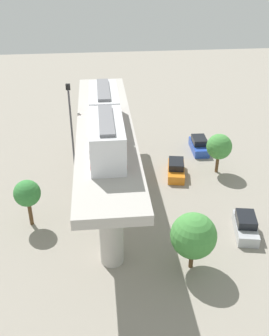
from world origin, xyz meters
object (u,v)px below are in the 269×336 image
at_px(parked_car_silver, 245,226).
at_px(parked_car_orange, 176,169).
at_px(train, 105,121).
at_px(tree_near_viaduct, 27,194).
at_px(tree_mid_lot, 219,147).
at_px(tree_far_corner, 193,236).
at_px(signal_post, 72,129).
at_px(parked_car_blue, 199,145).

bearing_deg(parked_car_silver, parked_car_orange, 122.93).
xyz_separation_m(train, tree_near_viaduct, (-7.22, -1.06, -6.24)).
bearing_deg(parked_car_orange, tree_near_viaduct, -144.00).
bearing_deg(tree_mid_lot, parked_car_orange, -176.36).
relative_size(train, tree_far_corner, 2.68).
bearing_deg(tree_far_corner, parked_car_orange, 83.96).
bearing_deg(parked_car_silver, signal_post, 154.60).
relative_size(parked_car_orange, tree_mid_lot, 0.96).
height_order(parked_car_orange, tree_far_corner, tree_far_corner).
height_order(parked_car_orange, signal_post, signal_post).
relative_size(parked_car_blue, tree_near_viaduct, 0.92).
relative_size(parked_car_silver, parked_car_orange, 1.00).
xyz_separation_m(tree_near_viaduct, signal_post, (3.82, 8.07, 2.49)).
xyz_separation_m(parked_car_blue, tree_near_viaduct, (-18.97, -12.88, 2.64)).
relative_size(parked_car_silver, tree_mid_lot, 0.97).
relative_size(tree_mid_lot, signal_post, 0.43).
distance_m(train, tree_mid_lot, 15.54).
distance_m(train, signal_post, 8.65).
xyz_separation_m(train, tree_mid_lot, (12.53, 6.55, -6.44)).
relative_size(parked_car_silver, tree_far_corner, 0.88).
height_order(tree_mid_lot, signal_post, signal_post).
bearing_deg(train, tree_mid_lot, 27.58).
distance_m(parked_car_silver, parked_car_blue, 16.03).
distance_m(parked_car_blue, signal_post, 16.70).
height_order(train, signal_post, train).
bearing_deg(tree_mid_lot, signal_post, 178.34).
bearing_deg(signal_post, parked_car_silver, -35.89).
height_order(parked_car_orange, parked_car_blue, same).
bearing_deg(tree_near_viaduct, tree_mid_lot, 21.07).
bearing_deg(tree_near_viaduct, parked_car_orange, 25.97).
xyz_separation_m(train, parked_car_orange, (7.79, 6.25, -8.88)).
bearing_deg(parked_car_blue, parked_car_orange, -123.84).
relative_size(parked_car_orange, tree_near_viaduct, 0.96).
xyz_separation_m(parked_car_orange, tree_near_viaduct, (-15.01, -7.31, 2.64)).
xyz_separation_m(train, signal_post, (-3.40, 7.01, -3.75)).
bearing_deg(parked_car_silver, tree_near_viaduct, -178.75).
xyz_separation_m(parked_car_silver, tree_mid_lot, (0.43, 10.75, 2.44)).
bearing_deg(train, signal_post, 115.88).
bearing_deg(parked_car_orange, tree_far_corner, -86.01).
relative_size(parked_car_orange, tree_far_corner, 0.88).
relative_size(parked_car_blue, tree_mid_lot, 0.92).
bearing_deg(train, parked_car_silver, -19.17).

